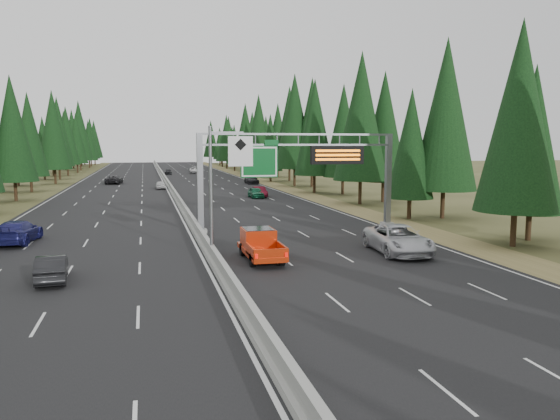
# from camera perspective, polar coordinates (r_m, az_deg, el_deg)

# --- Properties ---
(road) EXTENTS (32.00, 260.00, 0.08)m
(road) POSITION_cam_1_polar(r_m,az_deg,el_deg) (87.95, -11.43, 2.21)
(road) COLOR black
(road) RESTS_ON ground
(shoulder_right) EXTENTS (3.60, 260.00, 0.06)m
(shoulder_right) POSITION_cam_1_polar(r_m,az_deg,el_deg) (90.49, -0.09, 2.46)
(shoulder_right) COLOR olive
(shoulder_right) RESTS_ON ground
(shoulder_left) EXTENTS (3.60, 260.00, 0.06)m
(shoulder_left) POSITION_cam_1_polar(r_m,az_deg,el_deg) (88.97, -22.96, 1.84)
(shoulder_left) COLOR #3F411E
(shoulder_left) RESTS_ON ground
(median_barrier) EXTENTS (0.70, 260.00, 0.85)m
(median_barrier) POSITION_cam_1_polar(r_m,az_deg,el_deg) (87.92, -11.43, 2.45)
(median_barrier) COLOR gray
(median_barrier) RESTS_ON road
(sign_gantry) EXTENTS (16.75, 0.98, 7.80)m
(sign_gantry) POSITION_cam_1_polar(r_m,az_deg,el_deg) (44.38, 2.75, 4.64)
(sign_gantry) COLOR slate
(sign_gantry) RESTS_ON road
(hov_sign_pole) EXTENTS (2.80, 0.50, 8.00)m
(hov_sign_pole) POSITION_cam_1_polar(r_m,az_deg,el_deg) (32.93, -6.23, 2.88)
(hov_sign_pole) COLOR slate
(hov_sign_pole) RESTS_ON road
(tree_row_right) EXTENTS (11.50, 239.83, 18.65)m
(tree_row_right) POSITION_cam_1_polar(r_m,az_deg,el_deg) (79.67, 5.15, 8.55)
(tree_row_right) COLOR black
(tree_row_right) RESTS_ON ground
(tree_row_left) EXTENTS (11.80, 242.78, 18.68)m
(tree_row_left) POSITION_cam_1_polar(r_m,az_deg,el_deg) (87.56, -26.13, 7.49)
(tree_row_left) COLOR black
(tree_row_left) RESTS_ON ground
(silver_minivan) EXTENTS (3.46, 6.64, 1.79)m
(silver_minivan) POSITION_cam_1_polar(r_m,az_deg,el_deg) (35.69, 12.24, -2.99)
(silver_minivan) COLOR silver
(silver_minivan) RESTS_ON road
(red_pickup) EXTENTS (1.98, 5.55, 1.81)m
(red_pickup) POSITION_cam_1_polar(r_m,az_deg,el_deg) (33.11, -2.15, -3.42)
(red_pickup) COLOR black
(red_pickup) RESTS_ON road
(car_ahead_green) EXTENTS (1.69, 4.05, 1.37)m
(car_ahead_green) POSITION_cam_1_polar(r_m,az_deg,el_deg) (70.97, -2.54, 1.83)
(car_ahead_green) COLOR #145837
(car_ahead_green) RESTS_ON road
(car_ahead_dkred) EXTENTS (1.46, 4.18, 1.38)m
(car_ahead_dkred) POSITION_cam_1_polar(r_m,az_deg,el_deg) (71.94, -2.16, 1.91)
(car_ahead_dkred) COLOR #580C1A
(car_ahead_dkred) RESTS_ON road
(car_ahead_dkgrey) EXTENTS (2.02, 4.92, 1.42)m
(car_ahead_dkgrey) POSITION_cam_1_polar(r_m,az_deg,el_deg) (96.58, -2.99, 3.19)
(car_ahead_dkgrey) COLOR black
(car_ahead_dkgrey) RESTS_ON road
(car_ahead_white) EXTENTS (2.71, 5.47, 1.49)m
(car_ahead_white) POSITION_cam_1_polar(r_m,az_deg,el_deg) (133.73, -8.88, 4.15)
(car_ahead_white) COLOR white
(car_ahead_white) RESTS_ON road
(car_ahead_far) EXTENTS (1.77, 3.92, 1.31)m
(car_ahead_far) POSITION_cam_1_polar(r_m,az_deg,el_deg) (129.04, -11.60, 3.96)
(car_ahead_far) COLOR black
(car_ahead_far) RESTS_ON road
(car_onc_near) EXTENTS (1.81, 4.22, 1.35)m
(car_onc_near) POSITION_cam_1_polar(r_m,az_deg,el_deg) (30.12, -22.75, -5.62)
(car_onc_near) COLOR black
(car_onc_near) RESTS_ON road
(car_onc_blue) EXTENTS (2.78, 5.78, 1.62)m
(car_onc_blue) POSITION_cam_1_polar(r_m,az_deg,el_deg) (42.54, -25.73, -2.06)
(car_onc_blue) COLOR navy
(car_onc_blue) RESTS_ON road
(car_onc_white) EXTENTS (1.56, 3.76, 1.27)m
(car_onc_white) POSITION_cam_1_polar(r_m,az_deg,el_deg) (87.10, -12.40, 2.58)
(car_onc_white) COLOR silver
(car_onc_white) RESTS_ON road
(car_onc_far) EXTENTS (3.08, 5.70, 1.52)m
(car_onc_far) POSITION_cam_1_polar(r_m,az_deg,el_deg) (100.43, -16.95, 3.07)
(car_onc_far) COLOR black
(car_onc_far) RESTS_ON road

